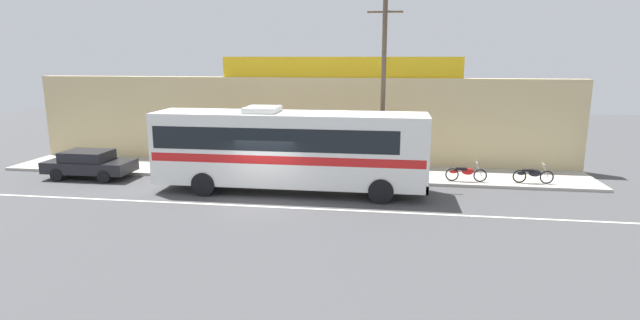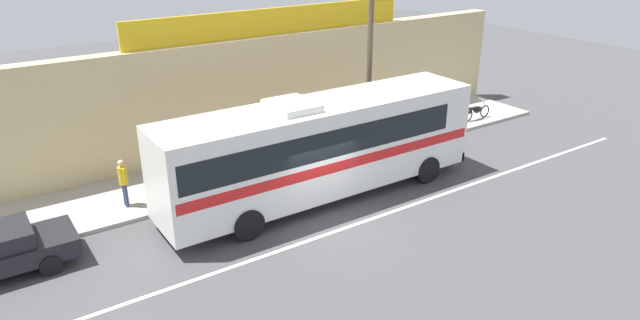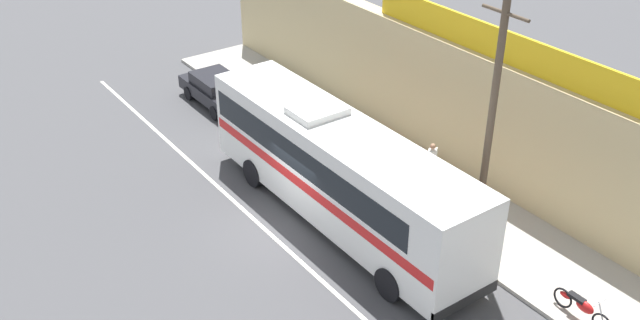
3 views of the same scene
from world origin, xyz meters
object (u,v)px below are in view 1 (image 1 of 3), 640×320
object	(u,v)px
intercity_bus	(288,146)
pedestrian_far_left	(185,151)
utility_pole	(383,89)
motorcycle_red	(465,173)
pedestrian_near_shop	(309,152)
parked_car	(89,164)
motorcycle_orange	(533,174)

from	to	relation	value
intercity_bus	pedestrian_far_left	distance (m)	6.81
utility_pole	pedestrian_far_left	world-z (taller)	utility_pole
motorcycle_red	utility_pole	bearing A→B (deg)	-179.11
motorcycle_red	pedestrian_near_shop	distance (m)	7.92
intercity_bus	utility_pole	world-z (taller)	utility_pole
intercity_bus	pedestrian_far_left	xyz separation A→B (m)	(-6.07, 2.96, -0.92)
parked_car	utility_pole	distance (m)	14.83
pedestrian_near_shop	pedestrian_far_left	world-z (taller)	pedestrian_far_left
utility_pole	pedestrian_far_left	distance (m)	10.65
motorcycle_orange	pedestrian_near_shop	bearing A→B (deg)	172.18
motorcycle_red	intercity_bus	bearing A→B (deg)	-162.63
parked_car	pedestrian_far_left	size ratio (longest dim) A/B	2.46
intercity_bus	utility_pole	bearing A→B (deg)	31.09
motorcycle_red	pedestrian_near_shop	bearing A→B (deg)	168.41
utility_pole	motorcycle_orange	size ratio (longest dim) A/B	4.57
utility_pole	motorcycle_red	xyz separation A→B (m)	(3.95, 0.06, -3.88)
utility_pole	motorcycle_orange	bearing A→B (deg)	1.39
pedestrian_far_left	intercity_bus	bearing A→B (deg)	-26.01
motorcycle_red	pedestrian_near_shop	xyz separation A→B (m)	(-7.75, 1.59, 0.48)
parked_car	motorcycle_red	size ratio (longest dim) A/B	2.22
utility_pole	motorcycle_orange	xyz separation A→B (m)	(6.98, 0.17, -3.88)
intercity_bus	parked_car	distance (m)	10.39
parked_car	pedestrian_near_shop	distance (m)	10.93
parked_car	utility_pole	xyz separation A→B (m)	(14.29, 1.40, 3.71)
pedestrian_far_left	parked_car	bearing A→B (deg)	-155.33
parked_car	motorcycle_orange	size ratio (longest dim) A/B	2.32
pedestrian_near_shop	pedestrian_far_left	distance (m)	6.41
motorcycle_red	pedestrian_far_left	xyz separation A→B (m)	(-14.05, 0.46, 0.58)
motorcycle_orange	motorcycle_red	xyz separation A→B (m)	(-3.03, -0.11, 0.00)
pedestrian_far_left	pedestrian_near_shop	bearing A→B (deg)	10.12
utility_pole	pedestrian_far_left	size ratio (longest dim) A/B	4.85
pedestrian_near_shop	motorcycle_red	bearing A→B (deg)	-11.59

